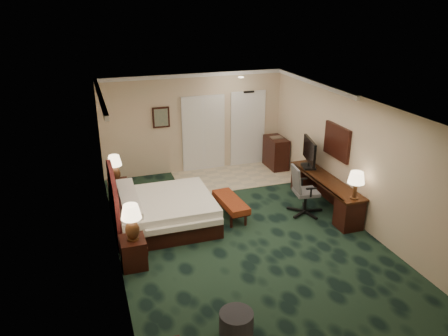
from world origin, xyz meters
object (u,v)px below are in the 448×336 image
object	(u,v)px
nightstand_far	(119,193)
nightstand_near	(134,252)
bed	(166,212)
lamp_near	(132,222)
tv	(309,154)
desk_chair	(306,190)
desk	(325,193)
ottoman	(236,323)
minibar	(276,153)
bed_bench	(231,207)
lamp_far	(115,168)

from	to	relation	value
nightstand_far	nightstand_near	bearing A→B (deg)	-90.24
bed	nightstand_far	size ratio (longest dim) A/B	3.42
lamp_near	tv	xyz separation A→B (m)	(4.42, 1.76, 0.18)
lamp_near	desk_chair	xyz separation A→B (m)	(3.91, 0.89, -0.32)
nightstand_near	desk	xyz separation A→B (m)	(4.47, 0.98, 0.08)
ottoman	minibar	bearing A→B (deg)	60.60
desk_chair	nightstand_far	bearing A→B (deg)	162.71
nightstand_near	tv	xyz separation A→B (m)	(4.44, 1.74, 0.80)
lamp_near	desk	distance (m)	4.60
bed_bench	bed	bearing A→B (deg)	174.47
desk	desk_chair	distance (m)	0.60
nightstand_far	desk_chair	distance (m)	4.31
bed	nightstand_far	world-z (taller)	bed
desk_chair	minibar	xyz separation A→B (m)	(0.55, 2.80, -0.13)
lamp_far	minibar	distance (m)	4.63
ottoman	desk	size ratio (longest dim) A/B	0.20
nightstand_near	tv	bearing A→B (deg)	21.46
nightstand_near	desk_chair	size ratio (longest dim) A/B	0.48
desk	bed_bench	bearing A→B (deg)	172.36
bed	nightstand_near	bearing A→B (deg)	-123.01
bed	nightstand_near	size ratio (longest dim) A/B	3.59
nightstand_far	desk_chair	world-z (taller)	desk_chair
nightstand_far	bed_bench	size ratio (longest dim) A/B	0.48
bed	ottoman	bearing A→B (deg)	-84.68
nightstand_near	desk	distance (m)	4.58
lamp_far	ottoman	world-z (taller)	lamp_far
bed	desk_chair	world-z (taller)	desk_chair
ottoman	desk	bearing A→B (deg)	43.94
desk_chair	desk	bearing A→B (deg)	18.66
nightstand_near	nightstand_far	size ratio (longest dim) A/B	0.95
nightstand_far	bed	bearing A→B (deg)	-57.92
bed	desk	bearing A→B (deg)	-5.10
desk_chair	nightstand_near	bearing A→B (deg)	-160.37
nightstand_far	desk	size ratio (longest dim) A/B	0.23
lamp_near	nightstand_near	bearing A→B (deg)	139.26
desk	ottoman	bearing A→B (deg)	-136.06
lamp_far	desk	world-z (taller)	lamp_far
nightstand_far	desk	bearing A→B (deg)	-20.43
lamp_far	nightstand_far	bearing A→B (deg)	-48.15
bed_bench	lamp_far	bearing A→B (deg)	144.41
lamp_near	minibar	xyz separation A→B (m)	(4.46, 3.68, -0.45)
lamp_near	lamp_far	size ratio (longest dim) A/B	1.08
desk_chair	ottoman	bearing A→B (deg)	-124.80
nightstand_near	minibar	bearing A→B (deg)	39.33
nightstand_near	minibar	distance (m)	5.79
desk	desk_chair	size ratio (longest dim) A/B	2.18
desk_chair	lamp_far	bearing A→B (deg)	162.42
lamp_far	bed_bench	xyz separation A→B (m)	(2.32, -1.41, -0.69)
desk_chair	minibar	world-z (taller)	desk_chair
tv	minibar	distance (m)	2.03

